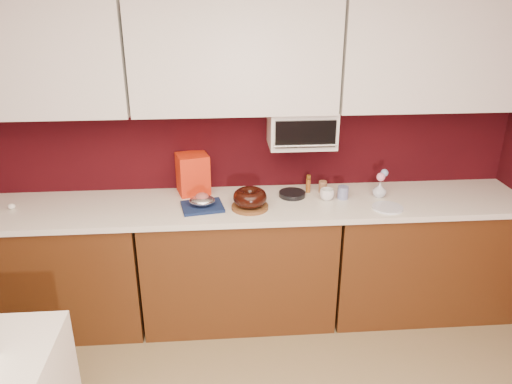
{
  "coord_description": "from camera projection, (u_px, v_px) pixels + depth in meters",
  "views": [
    {
      "loc": [
        -0.12,
        -1.17,
        2.27
      ],
      "look_at": [
        0.12,
        1.84,
        1.02
      ],
      "focal_mm": 35.0,
      "sensor_mm": 36.0,
      "label": 1
    }
  ],
  "objects": [
    {
      "name": "upper_cabinet_left",
      "position": [
        18.0,
        60.0,
        3.07
      ],
      "size": [
        1.31,
        0.33,
        0.7
      ],
      "primitive_type": "cube",
      "color": "white",
      "rests_on": "wall_back"
    },
    {
      "name": "base_cabinet_right",
      "position": [
        419.0,
        256.0,
        3.67
      ],
      "size": [
        1.31,
        0.58,
        0.86
      ],
      "primitive_type": "cube",
      "color": "#502910",
      "rests_on": "floor"
    },
    {
      "name": "upper_cabinet_center",
      "position": [
        235.0,
        57.0,
        3.17
      ],
      "size": [
        1.31,
        0.33,
        0.7
      ],
      "primitive_type": "cube",
      "color": "white",
      "rests_on": "wall_back"
    },
    {
      "name": "toaster_oven_door",
      "position": [
        306.0,
        134.0,
        3.25
      ],
      "size": [
        0.4,
        0.02,
        0.18
      ],
      "primitive_type": "cube",
      "color": "black",
      "rests_on": "toaster_oven"
    },
    {
      "name": "flower_pink",
      "position": [
        381.0,
        177.0,
        3.44
      ],
      "size": [
        0.06,
        0.06,
        0.06
      ],
      "primitive_type": "sphere",
      "color": "pink",
      "rests_on": "flower_vase"
    },
    {
      "name": "cake_base",
      "position": [
        250.0,
        207.0,
        3.31
      ],
      "size": [
        0.25,
        0.25,
        0.02
      ],
      "primitive_type": "cylinder",
      "rotation": [
        0.0,
        0.0,
        -0.02
      ],
      "color": "brown",
      "rests_on": "countertop"
    },
    {
      "name": "coffee_mug",
      "position": [
        327.0,
        193.0,
        3.43
      ],
      "size": [
        0.12,
        0.12,
        0.09
      ],
      "primitive_type": "imported",
      "rotation": [
        0.0,
        0.0,
        0.61
      ],
      "color": "white",
      "rests_on": "countertop"
    },
    {
      "name": "toaster_oven_handle",
      "position": [
        306.0,
        146.0,
        3.27
      ],
      "size": [
        0.42,
        0.02,
        0.02
      ],
      "primitive_type": "cylinder",
      "rotation": [
        0.0,
        1.57,
        0.0
      ],
      "color": "silver",
      "rests_on": "toaster_oven"
    },
    {
      "name": "countertop",
      "position": [
        238.0,
        206.0,
        3.4
      ],
      "size": [
        4.0,
        0.62,
        0.04
      ],
      "primitive_type": "cube",
      "color": "white",
      "rests_on": "base_cabinet_center"
    },
    {
      "name": "dark_pan",
      "position": [
        292.0,
        194.0,
        3.5
      ],
      "size": [
        0.21,
        0.21,
        0.03
      ],
      "primitive_type": "cylinder",
      "rotation": [
        0.0,
        0.0,
        -0.15
      ],
      "color": "black",
      "rests_on": "countertop"
    },
    {
      "name": "upper_cabinet_right",
      "position": [
        438.0,
        55.0,
        3.26
      ],
      "size": [
        1.31,
        0.33,
        0.7
      ],
      "primitive_type": "cube",
      "color": "white",
      "rests_on": "wall_back"
    },
    {
      "name": "foil_ham_nest",
      "position": [
        202.0,
        200.0,
        3.3
      ],
      "size": [
        0.22,
        0.2,
        0.06
      ],
      "primitive_type": "ellipsoid",
      "rotation": [
        0.0,
        0.0,
        -0.44
      ],
      "color": "silver",
      "rests_on": "navy_towel"
    },
    {
      "name": "bundt_cake",
      "position": [
        250.0,
        197.0,
        3.28
      ],
      "size": [
        0.28,
        0.28,
        0.09
      ],
      "primitive_type": "torus",
      "rotation": [
        0.0,
        0.0,
        -0.32
      ],
      "color": "black",
      "rests_on": "cake_base"
    },
    {
      "name": "flower_blue",
      "position": [
        384.0,
        173.0,
        3.46
      ],
      "size": [
        0.05,
        0.05,
        0.05
      ],
      "primitive_type": "sphere",
      "color": "#7F9BCC",
      "rests_on": "flower_vase"
    },
    {
      "name": "roasted_ham",
      "position": [
        202.0,
        197.0,
        3.29
      ],
      "size": [
        0.11,
        0.1,
        0.06
      ],
      "primitive_type": "ellipsoid",
      "rotation": [
        0.0,
        0.0,
        0.35
      ],
      "color": "#A5524B",
      "rests_on": "foil_ham_nest"
    },
    {
      "name": "paper_cup",
      "position": [
        323.0,
        187.0,
        3.56
      ],
      "size": [
        0.06,
        0.06,
        0.09
      ],
      "primitive_type": "cylinder",
      "rotation": [
        0.0,
        0.0,
        -0.13
      ],
      "color": "#916442",
      "rests_on": "countertop"
    },
    {
      "name": "navy_towel",
      "position": [
        202.0,
        207.0,
        3.32
      ],
      "size": [
        0.3,
        0.27,
        0.02
      ],
      "primitive_type": "cube",
      "rotation": [
        0.0,
        0.0,
        0.17
      ],
      "color": "#132149",
      "rests_on": "countertop"
    },
    {
      "name": "toaster_oven",
      "position": [
        302.0,
        128.0,
        3.4
      ],
      "size": [
        0.45,
        0.3,
        0.25
      ],
      "primitive_type": "cube",
      "color": "white",
      "rests_on": "upper_cabinet_center"
    },
    {
      "name": "amber_bottle",
      "position": [
        308.0,
        186.0,
        3.56
      ],
      "size": [
        0.04,
        0.04,
        0.1
      ],
      "primitive_type": "cylinder",
      "rotation": [
        0.0,
        0.0,
        0.19
      ],
      "color": "brown",
      "rests_on": "countertop"
    },
    {
      "name": "flower_vase",
      "position": [
        380.0,
        189.0,
        3.48
      ],
      "size": [
        0.09,
        0.09,
        0.12
      ],
      "primitive_type": "imported",
      "rotation": [
        0.0,
        0.0,
        0.11
      ],
      "color": "silver",
      "rests_on": "countertop"
    },
    {
      "name": "china_plate",
      "position": [
        388.0,
        208.0,
        3.32
      ],
      "size": [
        0.26,
        0.26,
        0.01
      ],
      "primitive_type": "cylinder",
      "rotation": [
        0.0,
        0.0,
        0.32
      ],
      "color": "white",
      "rests_on": "countertop"
    },
    {
      "name": "pandoro_box",
      "position": [
        193.0,
        174.0,
        3.52
      ],
      "size": [
        0.25,
        0.24,
        0.29
      ],
      "primitive_type": "cube",
      "rotation": [
        0.0,
        0.0,
        0.26
      ],
      "color": "red",
      "rests_on": "countertop"
    },
    {
      "name": "wall_back",
      "position": [
        235.0,
        141.0,
        3.55
      ],
      "size": [
        4.0,
        0.02,
        2.5
      ],
      "primitive_type": "cube",
      "color": "#34070B",
      "rests_on": "floor"
    },
    {
      "name": "egg_right",
      "position": [
        11.0,
        206.0,
        3.3
      ],
      "size": [
        0.06,
        0.06,
        0.04
      ],
      "primitive_type": "ellipsoid",
      "rotation": [
        0.0,
        0.0,
        0.41
      ],
      "color": "white",
      "rests_on": "countertop"
    },
    {
      "name": "amber_bottle_tall",
      "position": [
        308.0,
        182.0,
        3.61
      ],
      "size": [
        0.03,
        0.03,
        0.11
      ],
      "primitive_type": "cylinder",
      "rotation": [
        0.0,
        0.0,
        0.12
      ],
      "color": "brown",
      "rests_on": "countertop"
    },
    {
      "name": "base_cabinet_center",
      "position": [
        239.0,
        263.0,
        3.58
      ],
      "size": [
        1.31,
        0.58,
        0.86
      ],
      "primitive_type": "cube",
      "color": "#502910",
      "rests_on": "floor"
    },
    {
      "name": "base_cabinet_left",
      "position": [
        48.0,
        271.0,
        3.48
      ],
      "size": [
        1.31,
        0.58,
        0.86
      ],
      "primitive_type": "cube",
      "color": "#502910",
      "rests_on": "floor"
    },
    {
      "name": "blue_jar",
      "position": [
        343.0,
        192.0,
        3.46
      ],
      "size": [
        0.08,
        0.08,
        0.09
      ],
      "primitive_type": "cylinder",
      "rotation": [
        0.0,
        0.0,
        -0.15
      ],
      "color": "navy",
      "rests_on": "countertop"
    }
  ]
}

